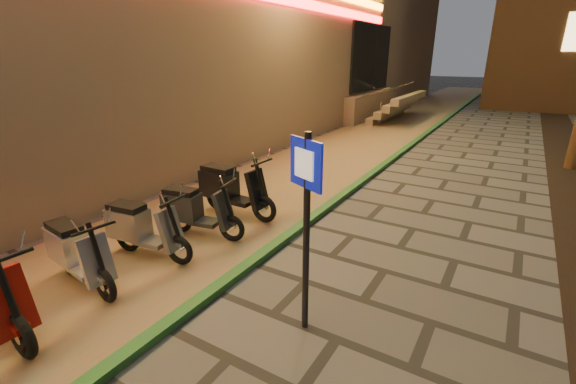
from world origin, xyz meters
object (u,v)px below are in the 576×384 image
Objects in this scene: scooter_9 at (229,188)px; scooter_8 at (194,210)px; scooter_6 at (76,252)px; scooter_7 at (140,228)px; pedestrian_sign at (306,209)px.

scooter_8 is at bearing -84.46° from scooter_9.
scooter_6 is 0.99× the size of scooter_7.
scooter_8 is at bearing 88.37° from scooter_6.
pedestrian_sign is at bearing -36.57° from scooter_9.
scooter_7 is at bearing -158.64° from pedestrian_sign.
scooter_9 is (0.10, 2.02, 0.06)m from scooter_7.
scooter_9 reaches higher than scooter_7.
pedestrian_sign is 3.14m from scooter_7.
scooter_8 is (-2.78, 1.14, -1.00)m from pedestrian_sign.
scooter_7 is 1.00× the size of scooter_8.
pedestrian_sign reaches higher than scooter_6.
scooter_8 reaches higher than scooter_7.
scooter_6 is at bearing -93.20° from scooter_9.
scooter_7 is 0.89× the size of scooter_9.
pedestrian_sign reaches higher than scooter_8.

